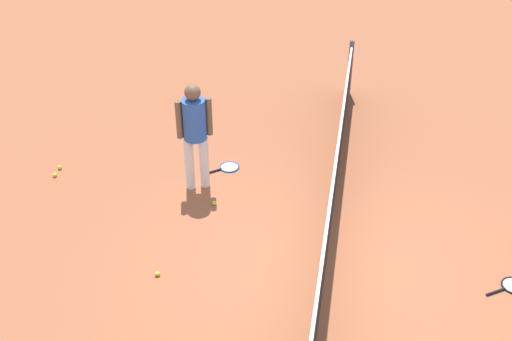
{
  "coord_description": "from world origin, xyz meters",
  "views": [
    {
      "loc": [
        6.1,
        0.21,
        5.57
      ],
      "look_at": [
        -0.74,
        -1.02,
        0.9
      ],
      "focal_mm": 44.65,
      "sensor_mm": 36.0,
      "label": 1
    }
  ],
  "objects_px": {
    "player_near_side": "(195,129)",
    "tennis_ball_baseline": "(55,175)",
    "tennis_racket_far_player": "(512,286)",
    "tennis_ball_near_player": "(60,167)",
    "tennis_racket_near_player": "(228,167)",
    "tennis_ball_midcourt": "(214,203)",
    "tennis_ball_by_net": "(157,274)"
  },
  "relations": [
    {
      "from": "player_near_side",
      "to": "tennis_ball_baseline",
      "type": "distance_m",
      "value": 2.46
    },
    {
      "from": "tennis_racket_near_player",
      "to": "player_near_side",
      "type": "bearing_deg",
      "value": -30.68
    },
    {
      "from": "player_near_side",
      "to": "tennis_racket_far_player",
      "type": "height_order",
      "value": "player_near_side"
    },
    {
      "from": "tennis_ball_by_net",
      "to": "tennis_ball_midcourt",
      "type": "xyz_separation_m",
      "value": [
        -1.57,
        0.36,
        0.0
      ]
    },
    {
      "from": "tennis_racket_far_player",
      "to": "tennis_ball_midcourt",
      "type": "relative_size",
      "value": 8.82
    },
    {
      "from": "tennis_ball_baseline",
      "to": "tennis_ball_near_player",
      "type": "bearing_deg",
      "value": -175.08
    },
    {
      "from": "tennis_ball_midcourt",
      "to": "tennis_ball_baseline",
      "type": "xyz_separation_m",
      "value": [
        -0.27,
        -2.6,
        0.0
      ]
    },
    {
      "from": "tennis_racket_far_player",
      "to": "tennis_ball_near_player",
      "type": "distance_m",
      "value": 6.79
    },
    {
      "from": "player_near_side",
      "to": "tennis_racket_near_player",
      "type": "height_order",
      "value": "player_near_side"
    },
    {
      "from": "tennis_ball_near_player",
      "to": "tennis_ball_midcourt",
      "type": "bearing_deg",
      "value": 79.59
    },
    {
      "from": "tennis_ball_baseline",
      "to": "tennis_racket_near_player",
      "type": "bearing_deg",
      "value": 105.46
    },
    {
      "from": "tennis_ball_baseline",
      "to": "tennis_ball_by_net",
      "type": "bearing_deg",
      "value": 50.55
    },
    {
      "from": "tennis_racket_far_player",
      "to": "tennis_ball_baseline",
      "type": "bearing_deg",
      "value": -100.76
    },
    {
      "from": "player_near_side",
      "to": "tennis_racket_far_player",
      "type": "distance_m",
      "value": 4.69
    },
    {
      "from": "tennis_racket_near_player",
      "to": "tennis_racket_far_player",
      "type": "relative_size",
      "value": 0.97
    },
    {
      "from": "player_near_side",
      "to": "tennis_ball_baseline",
      "type": "xyz_separation_m",
      "value": [
        0.15,
        -2.25,
        -0.98
      ]
    },
    {
      "from": "tennis_racket_near_player",
      "to": "tennis_ball_baseline",
      "type": "bearing_deg",
      "value": -74.54
    },
    {
      "from": "tennis_racket_far_player",
      "to": "tennis_ball_by_net",
      "type": "relative_size",
      "value": 8.82
    },
    {
      "from": "tennis_ball_midcourt",
      "to": "tennis_racket_far_player",
      "type": "bearing_deg",
      "value": 76.15
    },
    {
      "from": "tennis_ball_midcourt",
      "to": "tennis_ball_baseline",
      "type": "bearing_deg",
      "value": -95.86
    },
    {
      "from": "tennis_ball_baseline",
      "to": "tennis_racket_far_player",
      "type": "bearing_deg",
      "value": 79.24
    },
    {
      "from": "tennis_ball_by_net",
      "to": "tennis_ball_midcourt",
      "type": "relative_size",
      "value": 1.0
    },
    {
      "from": "tennis_racket_near_player",
      "to": "tennis_ball_by_net",
      "type": "xyz_separation_m",
      "value": [
        2.55,
        -0.35,
        0.02
      ]
    },
    {
      "from": "tennis_ball_by_net",
      "to": "tennis_ball_baseline",
      "type": "xyz_separation_m",
      "value": [
        -1.84,
        -2.24,
        0.0
      ]
    },
    {
      "from": "tennis_racket_near_player",
      "to": "tennis_ball_near_player",
      "type": "distance_m",
      "value": 2.65
    },
    {
      "from": "tennis_racket_near_player",
      "to": "tennis_racket_far_player",
      "type": "xyz_separation_m",
      "value": [
        1.97,
        4.03,
        0.0
      ]
    },
    {
      "from": "tennis_racket_near_player",
      "to": "tennis_ball_by_net",
      "type": "relative_size",
      "value": 8.53
    },
    {
      "from": "tennis_racket_far_player",
      "to": "tennis_ball_baseline",
      "type": "distance_m",
      "value": 6.73
    },
    {
      "from": "player_near_side",
      "to": "tennis_ball_baseline",
      "type": "relative_size",
      "value": 25.76
    },
    {
      "from": "tennis_ball_near_player",
      "to": "tennis_ball_baseline",
      "type": "height_order",
      "value": "same"
    },
    {
      "from": "tennis_racket_far_player",
      "to": "tennis_ball_near_player",
      "type": "xyz_separation_m",
      "value": [
        -1.47,
        -6.63,
        0.02
      ]
    },
    {
      "from": "tennis_ball_near_player",
      "to": "tennis_ball_midcourt",
      "type": "height_order",
      "value": "same"
    }
  ]
}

